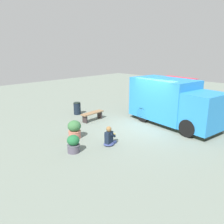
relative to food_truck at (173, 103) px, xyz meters
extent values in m
plane|color=slate|center=(-1.61, 0.80, -1.18)|extent=(40.00, 40.00, 0.00)
cube|color=#2881CC|center=(0.09, 0.63, 0.16)|extent=(2.55, 3.77, 2.22)
cube|color=#2881CC|center=(-0.29, -1.84, -0.05)|extent=(2.17, 1.78, 1.80)
cube|color=black|center=(-0.40, -2.56, 0.27)|extent=(1.62, 0.28, 0.68)
cube|color=black|center=(1.11, 0.48, 0.30)|extent=(0.32, 1.91, 0.78)
cube|color=red|center=(1.40, 0.43, 1.24)|extent=(0.91, 2.17, 0.03)
cube|color=black|center=(-0.02, -0.11, -1.06)|extent=(2.34, 4.95, 0.23)
cylinder|color=black|center=(-1.16, -1.50, -0.76)|extent=(0.35, 0.88, 0.85)
cylinder|color=black|center=(0.64, -1.78, -0.76)|extent=(0.35, 0.88, 0.85)
cylinder|color=black|center=(-0.71, 1.39, -0.76)|extent=(0.35, 0.88, 0.85)
cylinder|color=black|center=(1.09, 1.11, -0.76)|extent=(0.35, 0.88, 0.85)
ellipsoid|color=navy|center=(-4.41, 0.50, -1.13)|extent=(0.58, 0.51, 0.11)
cube|color=navy|center=(-4.19, 0.43, -1.12)|extent=(0.37, 0.16, 0.11)
cube|color=navy|center=(-4.22, 0.63, -1.12)|extent=(0.37, 0.16, 0.11)
cube|color=#162133|center=(-4.41, 0.50, -0.82)|extent=(0.38, 0.27, 0.50)
sphere|color=brown|center=(-4.41, 0.50, -0.47)|extent=(0.22, 0.22, 0.22)
sphere|color=olive|center=(-4.41, 0.50, -0.44)|extent=(0.22, 0.22, 0.22)
cube|color=#162133|center=(-4.25, 0.41, -0.75)|extent=(0.35, 0.14, 0.27)
cube|color=#162133|center=(-4.28, 0.63, -0.75)|extent=(0.35, 0.14, 0.27)
cylinder|color=#D3B457|center=(-4.10, 0.54, -0.82)|extent=(0.33, 0.19, 0.09)
cube|color=#C13935|center=(-4.10, 0.54, -0.81)|extent=(0.27, 0.13, 0.02)
cylinder|color=#4E4958|center=(-5.89, 1.03, -1.02)|extent=(0.49, 0.49, 0.33)
torus|color=#4D4F58|center=(-5.89, 1.03, -0.87)|extent=(0.52, 0.52, 0.04)
ellipsoid|color=#1F6035|center=(-5.89, 1.03, -0.66)|extent=(0.50, 0.50, 0.43)
sphere|color=#EF3998|center=(-5.83, 1.23, -0.62)|extent=(0.06, 0.06, 0.06)
sphere|color=#DD3A96|center=(-5.71, 1.11, -0.61)|extent=(0.09, 0.09, 0.09)
sphere|color=#E22989|center=(-5.88, 1.24, -0.62)|extent=(0.09, 0.09, 0.09)
sphere|color=#D024A0|center=(-5.79, 1.15, -0.54)|extent=(0.09, 0.09, 0.09)
cylinder|color=#BC6952|center=(1.97, 3.50, -1.01)|extent=(0.52, 0.52, 0.34)
torus|color=#C36759|center=(1.97, 3.50, -0.86)|extent=(0.55, 0.55, 0.04)
ellipsoid|color=#2C7235|center=(1.97, 3.50, -0.62)|extent=(0.61, 0.61, 0.51)
sphere|color=#F74971|center=(2.16, 3.46, -0.46)|extent=(0.07, 0.07, 0.07)
sphere|color=#F93378|center=(1.82, 3.36, -0.49)|extent=(0.05, 0.05, 0.05)
sphere|color=#F34B82|center=(2.13, 3.58, -0.46)|extent=(0.07, 0.07, 0.07)
sphere|color=#EE4F7A|center=(2.11, 3.63, -0.46)|extent=(0.07, 0.07, 0.07)
sphere|color=#E8438D|center=(2.15, 3.54, -0.46)|extent=(0.08, 0.08, 0.08)
sphere|color=#F73E8B|center=(2.20, 3.44, -0.53)|extent=(0.08, 0.08, 0.08)
cylinder|color=#B86858|center=(-4.94, 2.22, -1.00)|extent=(0.57, 0.57, 0.36)
torus|color=#B26A52|center=(-4.94, 2.22, -0.84)|extent=(0.59, 0.59, 0.04)
ellipsoid|color=#356739|center=(-4.94, 2.22, -0.59)|extent=(0.62, 0.62, 0.53)
sphere|color=#8457B9|center=(-4.95, 1.97, -0.53)|extent=(0.06, 0.06, 0.06)
sphere|color=purple|center=(-4.92, 2.02, -0.45)|extent=(0.06, 0.06, 0.06)
sphere|color=purple|center=(-4.95, 1.97, -0.53)|extent=(0.06, 0.06, 0.06)
sphere|color=#A15FAE|center=(-4.84, 2.46, -0.53)|extent=(0.08, 0.08, 0.08)
cube|color=olive|center=(-2.60, 3.64, -0.72)|extent=(1.50, 0.46, 0.06)
cube|color=#312728|center=(-2.01, 3.66, -0.97)|extent=(0.09, 0.34, 0.43)
cube|color=#312728|center=(-3.19, 3.61, -0.97)|extent=(0.09, 0.34, 0.43)
cylinder|color=black|center=(-2.40, 5.34, -0.83)|extent=(0.44, 0.44, 0.71)
ellipsoid|color=black|center=(-2.40, 5.34, -0.43)|extent=(0.45, 0.45, 0.10)
camera|label=1|loc=(-10.80, -5.87, 2.84)|focal=36.05mm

